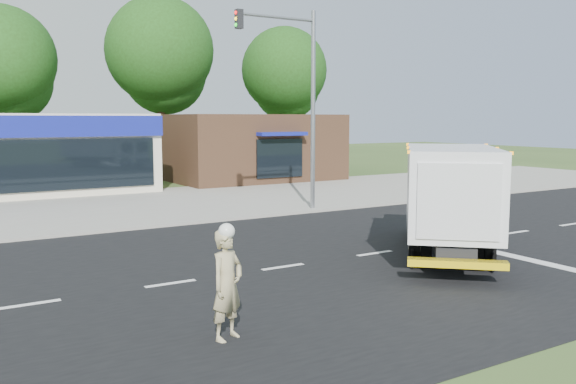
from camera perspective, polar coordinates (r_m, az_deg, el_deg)
ground at (r=17.28m, az=8.11°, el=-5.75°), size 120.00×120.00×0.00m
road_asphalt at (r=17.28m, az=8.12°, el=-5.73°), size 60.00×14.00×0.02m
sidewalk at (r=24.04m, az=-4.45°, el=-1.98°), size 60.00×2.40×0.12m
parking_apron at (r=29.28m, az=-9.63°, el=-0.56°), size 60.00×9.00×0.02m
lane_markings at (r=17.21m, az=14.49°, el=-5.89°), size 55.20×7.00×0.01m
ems_box_truck at (r=17.32m, az=14.79°, el=-0.01°), size 6.14×6.47×3.03m
emergency_worker at (r=10.49m, az=-5.71°, el=-8.49°), size 0.82×0.70×2.02m
brown_storefront at (r=37.48m, az=-3.16°, el=4.19°), size 10.00×6.70×4.00m
traffic_signal_pole at (r=24.43m, az=1.09°, el=9.62°), size 3.51×0.25×8.00m
background_trees at (r=42.46m, az=-18.24°, el=11.45°), size 36.77×7.39×12.10m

